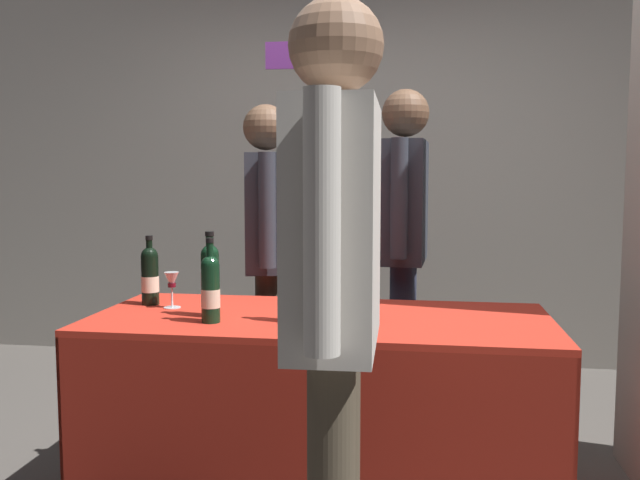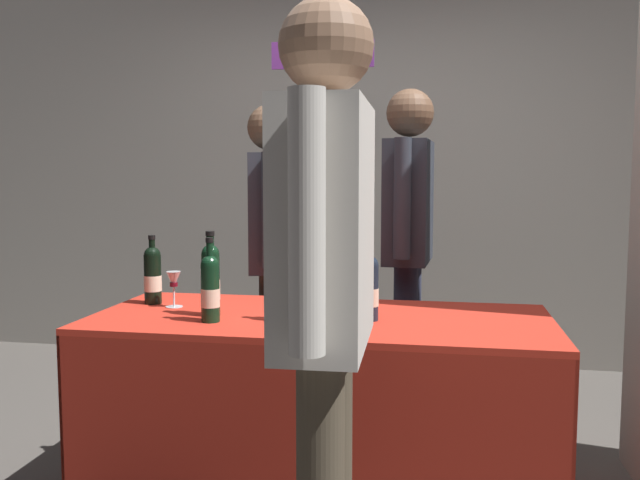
% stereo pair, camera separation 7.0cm
% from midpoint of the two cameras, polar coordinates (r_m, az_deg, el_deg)
% --- Properties ---
extents(back_partition, '(6.60, 0.12, 2.65)m').
position_cam_midpoint_polar(back_partition, '(4.68, 3.48, 5.90)').
color(back_partition, '#9E998E').
rests_on(back_partition, ground_plane).
extents(tasting_table, '(1.79, 0.78, 0.75)m').
position_cam_midpoint_polar(tasting_table, '(2.69, -0.75, -11.11)').
color(tasting_table, red).
rests_on(tasting_table, ground_plane).
extents(featured_wine_bottle, '(0.07, 0.07, 0.33)m').
position_cam_midpoint_polar(featured_wine_bottle, '(2.65, -10.11, -3.32)').
color(featured_wine_bottle, black).
rests_on(featured_wine_bottle, tasting_table).
extents(display_bottle_0, '(0.07, 0.07, 0.30)m').
position_cam_midpoint_polar(display_bottle_0, '(2.52, -3.40, -4.20)').
color(display_bottle_0, '#192333').
rests_on(display_bottle_0, tasting_table).
extents(display_bottle_1, '(0.07, 0.07, 0.30)m').
position_cam_midpoint_polar(display_bottle_1, '(2.55, 3.49, -3.99)').
color(display_bottle_1, '#192333').
rests_on(display_bottle_1, tasting_table).
extents(display_bottle_2, '(0.07, 0.07, 0.32)m').
position_cam_midpoint_polar(display_bottle_2, '(2.54, -10.12, -4.05)').
color(display_bottle_2, black).
rests_on(display_bottle_2, tasting_table).
extents(display_bottle_3, '(0.07, 0.07, 0.30)m').
position_cam_midpoint_polar(display_bottle_3, '(2.95, -14.99, -2.91)').
color(display_bottle_3, black).
rests_on(display_bottle_3, tasting_table).
extents(wine_glass_near_vendor, '(0.07, 0.07, 0.15)m').
position_cam_midpoint_polar(wine_glass_near_vendor, '(2.85, -13.25, -3.54)').
color(wine_glass_near_vendor, silver).
rests_on(wine_glass_near_vendor, tasting_table).
extents(vendor_presenter, '(0.24, 0.64, 1.72)m').
position_cam_midpoint_polar(vendor_presenter, '(3.39, 6.63, 1.33)').
color(vendor_presenter, '#2D3347').
rests_on(vendor_presenter, ground_plane).
extents(vendor_assistant, '(0.31, 0.59, 1.65)m').
position_cam_midpoint_polar(vendor_assistant, '(3.36, -5.18, 0.31)').
color(vendor_assistant, '#4C4233').
rests_on(vendor_assistant, ground_plane).
extents(taster_foreground_right, '(0.24, 0.64, 1.73)m').
position_cam_midpoint_polar(taster_foreground_right, '(1.70, 0.15, -2.59)').
color(taster_foreground_right, '#4C4233').
rests_on(taster_foreground_right, ground_plane).
extents(booth_signpost, '(0.58, 0.04, 2.07)m').
position_cam_midpoint_polar(booth_signpost, '(3.79, -0.83, 5.23)').
color(booth_signpost, '#47474C').
rests_on(booth_signpost, ground_plane).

